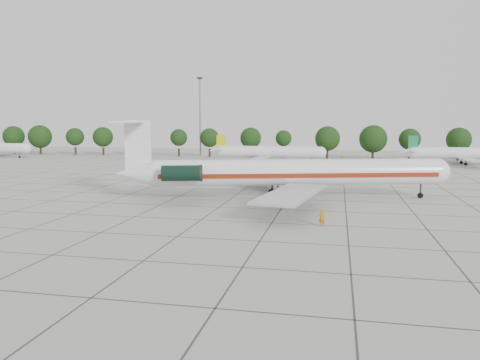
{
  "coord_description": "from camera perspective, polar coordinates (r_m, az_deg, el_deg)",
  "views": [
    {
      "loc": [
        14.85,
        -57.5,
        10.91
      ],
      "look_at": [
        2.59,
        0.89,
        3.5
      ],
      "focal_mm": 35.0,
      "sensor_mm": 36.0,
      "label": 1
    }
  ],
  "objects": [
    {
      "name": "bg_airliner_c",
      "position": [
        125.98,
        3.53,
        3.42
      ],
      "size": [
        28.24,
        27.2,
        7.4
      ],
      "color": "silver",
      "rests_on": "ground"
    },
    {
      "name": "bg_airliner_d",
      "position": [
        132.88,
        25.98,
        2.91
      ],
      "size": [
        28.24,
        27.2,
        7.4
      ],
      "color": "silver",
      "rests_on": "ground"
    },
    {
      "name": "ground",
      "position": [
        60.38,
        -2.59,
        -3.34
      ],
      "size": [
        260.0,
        260.0,
        0.0
      ],
      "primitive_type": "plane",
      "color": "#A8A7A1",
      "rests_on": "ground"
    },
    {
      "name": "tree_line",
      "position": [
        145.03,
        1.31,
        5.13
      ],
      "size": [
        249.86,
        8.44,
        10.22
      ],
      "color": "#332114",
      "rests_on": "ground"
    },
    {
      "name": "floodlight_mast",
      "position": [
        156.12,
        -4.89,
        8.29
      ],
      "size": [
        1.6,
        1.6,
        25.45
      ],
      "color": "slate",
      "rests_on": "ground"
    },
    {
      "name": "main_airliner",
      "position": [
        65.84,
        4.9,
        0.97
      ],
      "size": [
        46.74,
        35.95,
        11.14
      ],
      "rotation": [
        0.0,
        0.0,
        0.27
      ],
      "color": "silver",
      "rests_on": "ground"
    },
    {
      "name": "ground_crew",
      "position": [
        50.08,
        9.95,
        -4.56
      ],
      "size": [
        0.75,
        0.59,
        1.8
      ],
      "primitive_type": "imported",
      "rotation": [
        0.0,
        0.0,
        3.42
      ],
      "color": "#B96B0A",
      "rests_on": "ground"
    },
    {
      "name": "apron_joints",
      "position": [
        74.8,
        0.28,
        -1.3
      ],
      "size": [
        170.0,
        170.0,
        0.02
      ],
      "primitive_type": "cube",
      "color": "#383838",
      "rests_on": "ground"
    }
  ]
}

